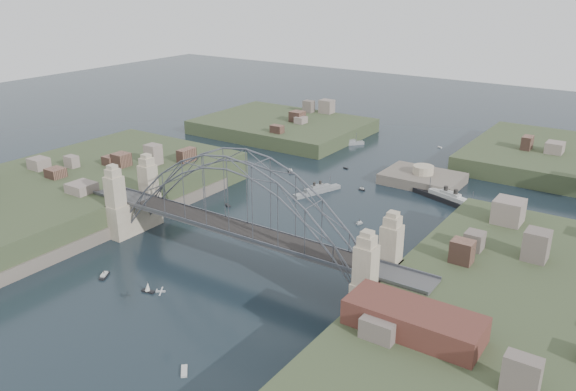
# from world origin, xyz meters

# --- Properties ---
(ground) EXTENTS (500.00, 500.00, 0.00)m
(ground) POSITION_xyz_m (0.00, 0.00, 0.00)
(ground) COLOR black
(ground) RESTS_ON ground
(bridge) EXTENTS (84.00, 13.80, 24.60)m
(bridge) POSITION_xyz_m (0.00, 0.00, 12.32)
(bridge) COLOR #474749
(bridge) RESTS_ON ground
(shore_west) EXTENTS (50.50, 90.00, 12.00)m
(shore_west) POSITION_xyz_m (-57.32, 0.00, 1.97)
(shore_west) COLOR #354126
(shore_west) RESTS_ON ground
(shore_east) EXTENTS (50.50, 90.00, 12.00)m
(shore_east) POSITION_xyz_m (57.32, 0.00, 1.97)
(shore_east) COLOR #354126
(shore_east) RESTS_ON ground
(headland_nw) EXTENTS (60.00, 45.00, 9.00)m
(headland_nw) POSITION_xyz_m (-55.00, 95.00, 0.50)
(headland_nw) COLOR #354126
(headland_nw) RESTS_ON ground
(fort_island) EXTENTS (22.00, 16.00, 9.40)m
(fort_island) POSITION_xyz_m (12.00, 70.00, -0.34)
(fort_island) COLOR #5D554A
(fort_island) RESTS_ON ground
(wharf_shed) EXTENTS (20.00, 8.00, 4.00)m
(wharf_shed) POSITION_xyz_m (44.00, -14.00, 10.00)
(wharf_shed) COLOR #592D26
(wharf_shed) RESTS_ON shore_east
(naval_cruiser_near) EXTENTS (7.25, 15.20, 4.63)m
(naval_cruiser_near) POSITION_xyz_m (-9.12, 45.82, 0.72)
(naval_cruiser_near) COLOR gray
(naval_cruiser_near) RESTS_ON ground
(naval_cruiser_far) EXTENTS (10.75, 11.79, 4.74)m
(naval_cruiser_far) POSITION_xyz_m (-26.48, 92.96, 0.74)
(naval_cruiser_far) COLOR gray
(naval_cruiser_far) RESTS_ON ground
(ocean_liner) EXTENTS (23.24, 10.95, 5.78)m
(ocean_liner) POSITION_xyz_m (24.01, 59.46, 0.90)
(ocean_liner) COLOR black
(ocean_liner) RESTS_ON ground
(aeroplane) EXTENTS (1.93, 2.55, 0.43)m
(aeroplane) POSITION_xyz_m (3.05, -25.13, 6.78)
(aeroplane) COLOR silver
(small_boat_a) EXTENTS (2.58, 2.02, 0.45)m
(small_boat_a) POSITION_xyz_m (-23.59, 24.35, 0.15)
(small_boat_a) COLOR #BBBBB7
(small_boat_a) RESTS_ON ground
(small_boat_b) EXTENTS (1.19, 1.88, 1.43)m
(small_boat_b) POSITION_xyz_m (10.78, 33.17, 0.29)
(small_boat_b) COLOR #BBBBB7
(small_boat_b) RESTS_ON ground
(small_boat_c) EXTENTS (2.69, 1.35, 2.38)m
(small_boat_c) POSITION_xyz_m (-7.60, -18.64, 0.83)
(small_boat_c) COLOR #BBBBB7
(small_boat_c) RESTS_ON ground
(small_boat_d) EXTENTS (2.25, 1.49, 0.45)m
(small_boat_d) POSITION_xyz_m (28.47, 34.81, 0.15)
(small_boat_d) COLOR #BBBBB7
(small_boat_d) RESTS_ON ground
(small_boat_e) EXTENTS (3.40, 3.59, 1.43)m
(small_boat_e) POSITION_xyz_m (-25.61, 56.89, 0.28)
(small_boat_e) COLOR #BBBBB7
(small_boat_e) RESTS_ON ground
(small_boat_f) EXTENTS (1.80, 0.60, 1.43)m
(small_boat_f) POSITION_xyz_m (0.12, 54.95, 0.29)
(small_boat_f) COLOR #BBBBB7
(small_boat_f) RESTS_ON ground
(small_boat_g) EXTENTS (2.56, 2.68, 0.45)m
(small_boat_g) POSITION_xyz_m (15.00, -32.36, 0.15)
(small_boat_g) COLOR #BBBBB7
(small_boat_g) RESTS_ON ground
(small_boat_h) EXTENTS (1.81, 1.04, 0.45)m
(small_boat_h) POSITION_xyz_m (-13.12, 69.52, 0.15)
(small_boat_h) COLOR #BBBBB7
(small_boat_h) RESTS_ON ground
(small_boat_i) EXTENTS (2.14, 1.51, 1.43)m
(small_boat_i) POSITION_xyz_m (30.74, 9.64, 0.29)
(small_boat_i) COLOR #BBBBB7
(small_boat_i) RESTS_ON ground
(small_boat_j) EXTENTS (2.56, 3.41, 1.43)m
(small_boat_j) POSITION_xyz_m (-19.50, -19.32, 0.28)
(small_boat_j) COLOR #BBBBB7
(small_boat_j) RESTS_ON ground
(small_boat_k) EXTENTS (1.87, 1.41, 0.45)m
(small_boat_k) POSITION_xyz_m (2.74, 108.88, 0.15)
(small_boat_k) COLOR #BBBBB7
(small_boat_k) RESTS_ON ground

